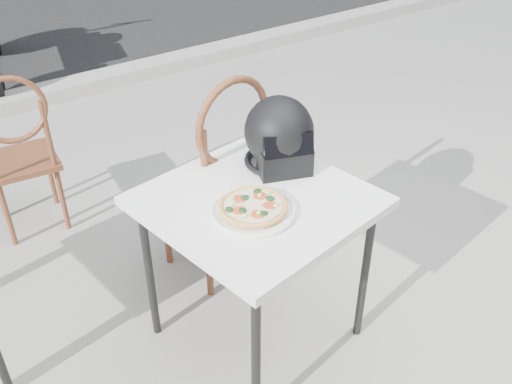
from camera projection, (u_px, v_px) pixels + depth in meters
ground at (328, 269)px, 3.05m from camera, size 80.00×80.00×0.00m
curb at (101, 81)px, 5.03m from camera, size 30.00×0.25×0.12m
cafe_table_main at (257, 212)px, 2.30m from camera, size 0.92×0.92×0.77m
plate at (253, 211)px, 2.17m from camera, size 0.38×0.38×0.02m
pizza at (253, 206)px, 2.16m from camera, size 0.34×0.34×0.03m
helmet at (280, 136)px, 2.40m from camera, size 0.39×0.40×0.31m
cafe_chair_main at (220, 170)px, 2.71m from camera, size 0.49×0.49×1.12m
cafe_chair_side at (18, 147)px, 3.05m from camera, size 0.42×0.42×0.98m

